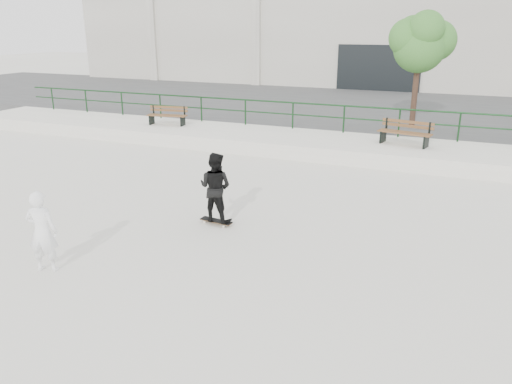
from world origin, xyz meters
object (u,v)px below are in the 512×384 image
at_px(bench_left, 167,116).
at_px(seated_skater, 42,232).
at_px(standing_skater, 215,187).
at_px(bench_right, 405,133).
at_px(tree, 421,41).
at_px(skateboard, 216,221).

xyz_separation_m(bench_left, seated_skater, (4.18, -10.87, -0.09)).
relative_size(standing_skater, seated_skater, 1.02).
xyz_separation_m(bench_right, tree, (-0.09, 3.38, 2.87)).
height_order(standing_skater, seated_skater, standing_skater).
distance_m(bench_left, skateboard, 9.78).
height_order(bench_left, standing_skater, standing_skater).
relative_size(skateboard, seated_skater, 0.51).
xyz_separation_m(bench_right, standing_skater, (-3.21, -7.65, -0.01)).
height_order(bench_right, skateboard, bench_right).
relative_size(bench_right, tree, 0.42).
height_order(tree, standing_skater, tree).
height_order(bench_left, seated_skater, seated_skater).
xyz_separation_m(bench_right, skateboard, (-3.21, -7.65, -0.83)).
bearing_deg(seated_skater, bench_right, -132.31).
height_order(bench_right, standing_skater, standing_skater).
xyz_separation_m(bench_left, tree, (9.18, 3.39, 2.90)).
height_order(skateboard, seated_skater, seated_skater).
bearing_deg(standing_skater, tree, -103.76).
xyz_separation_m(bench_left, skateboard, (6.06, -7.64, -0.79)).
xyz_separation_m(tree, seated_skater, (-5.00, -14.26, -2.99)).
bearing_deg(bench_right, standing_skater, -100.77).
height_order(skateboard, standing_skater, standing_skater).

